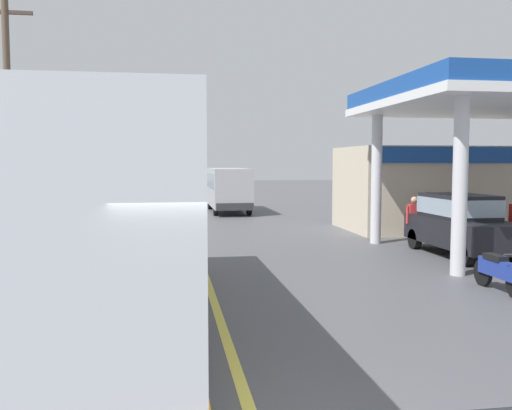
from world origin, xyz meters
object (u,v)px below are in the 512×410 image
car_at_pump (460,222)px  pedestrian_near_pump (414,219)px  minibus_opposing_lane (228,186)px  motorcycle_parked_forecourt (499,271)px  coach_bus_main (107,227)px

car_at_pump → pedestrian_near_pump: 1.85m
car_at_pump → minibus_opposing_lane: size_ratio=0.69×
motorcycle_parked_forecourt → pedestrian_near_pump: 6.21m
car_at_pump → motorcycle_parked_forecourt: bearing=-109.9°
coach_bus_main → motorcycle_parked_forecourt: bearing=10.4°
minibus_opposing_lane → car_at_pump: bearing=-71.2°
minibus_opposing_lane → motorcycle_parked_forecourt: minibus_opposing_lane is taller
motorcycle_parked_forecourt → pedestrian_near_pump: size_ratio=1.08×
minibus_opposing_lane → pedestrian_near_pump: size_ratio=3.69×
minibus_opposing_lane → coach_bus_main: bearing=-101.4°
car_at_pump → minibus_opposing_lane: bearing=108.8°
car_at_pump → minibus_opposing_lane: minibus_opposing_lane is taller
car_at_pump → pedestrian_near_pump: size_ratio=2.53×
car_at_pump → pedestrian_near_pump: (-0.64, 1.73, -0.08)m
coach_bus_main → motorcycle_parked_forecourt: (7.95, 1.46, -1.28)m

